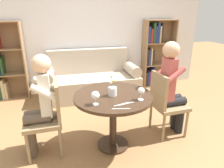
% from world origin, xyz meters
% --- Properties ---
extents(ground_plane, '(16.00, 16.00, 0.00)m').
position_xyz_m(ground_plane, '(0.00, 0.00, 0.00)').
color(ground_plane, olive).
extents(back_wall, '(5.20, 0.05, 2.70)m').
position_xyz_m(back_wall, '(0.00, 2.17, 1.35)').
color(back_wall, silver).
rests_on(back_wall, ground_plane).
extents(round_table, '(0.95, 0.95, 0.72)m').
position_xyz_m(round_table, '(0.00, 0.00, 0.58)').
color(round_table, '#382619').
rests_on(round_table, ground_plane).
extents(couch, '(1.89, 0.80, 0.92)m').
position_xyz_m(couch, '(0.00, 1.75, 0.31)').
color(couch, '#B7A893').
rests_on(couch, ground_plane).
extents(bookshelf_left, '(0.71, 0.28, 1.49)m').
position_xyz_m(bookshelf_left, '(-1.68, 2.01, 0.72)').
color(bookshelf_left, '#93704C').
rests_on(bookshelf_left, ground_plane).
extents(bookshelf_right, '(0.71, 0.28, 1.49)m').
position_xyz_m(bookshelf_right, '(1.51, 2.01, 0.77)').
color(bookshelf_right, '#93704C').
rests_on(bookshelf_right, ground_plane).
extents(chair_left, '(0.43, 0.43, 0.90)m').
position_xyz_m(chair_left, '(-0.76, 0.10, 0.49)').
color(chair_left, '#937A56').
rests_on(chair_left, ground_plane).
extents(chair_right, '(0.44, 0.44, 0.90)m').
position_xyz_m(chair_right, '(0.76, 0.10, 0.49)').
color(chair_right, '#937A56').
rests_on(chair_right, ground_plane).
extents(person_left, '(0.42, 0.35, 1.23)m').
position_xyz_m(person_left, '(-0.85, 0.09, 0.66)').
color(person_left, brown).
rests_on(person_left, ground_plane).
extents(person_right, '(0.43, 0.36, 1.31)m').
position_xyz_m(person_right, '(0.84, 0.10, 0.70)').
color(person_right, black).
rests_on(person_right, ground_plane).
extents(wine_glass_left, '(0.09, 0.09, 0.15)m').
position_xyz_m(wine_glass_left, '(-0.25, -0.20, 0.81)').
color(wine_glass_left, white).
rests_on(wine_glass_left, round_table).
extents(wine_glass_right, '(0.08, 0.08, 0.15)m').
position_xyz_m(wine_glass_right, '(0.27, -0.21, 0.82)').
color(wine_glass_right, white).
rests_on(wine_glass_right, round_table).
extents(flower_vase, '(0.10, 0.10, 0.25)m').
position_xyz_m(flower_vase, '(-0.01, -0.02, 0.79)').
color(flower_vase, silver).
rests_on(flower_vase, round_table).
extents(knife_left_setting, '(0.19, 0.06, 0.00)m').
position_xyz_m(knife_left_setting, '(0.02, -0.27, 0.72)').
color(knife_left_setting, silver).
rests_on(knife_left_setting, round_table).
extents(fork_left_setting, '(0.19, 0.05, 0.00)m').
position_xyz_m(fork_left_setting, '(-0.01, -0.37, 0.72)').
color(fork_left_setting, silver).
rests_on(fork_left_setting, round_table).
extents(knife_right_setting, '(0.19, 0.05, 0.00)m').
position_xyz_m(knife_right_setting, '(0.08, -0.27, 0.72)').
color(knife_right_setting, silver).
rests_on(knife_right_setting, round_table).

